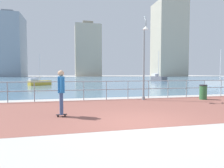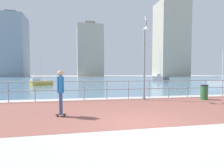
# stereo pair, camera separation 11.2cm
# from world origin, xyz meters

# --- Properties ---
(ground) EXTENTS (220.00, 220.00, 0.00)m
(ground) POSITION_xyz_m (0.00, 40.00, 0.00)
(ground) COLOR #ADAAA5
(brick_paving) EXTENTS (28.00, 6.34, 0.01)m
(brick_paving) POSITION_xyz_m (0.00, 2.59, 0.00)
(brick_paving) COLOR brown
(brick_paving) RESTS_ON ground
(harbor_water) EXTENTS (180.00, 88.00, 0.00)m
(harbor_water) POSITION_xyz_m (0.00, 50.76, 0.00)
(harbor_water) COLOR slate
(harbor_water) RESTS_ON ground
(waterfront_railing) EXTENTS (25.25, 0.06, 1.17)m
(waterfront_railing) POSITION_xyz_m (-0.00, 5.76, 0.81)
(waterfront_railing) COLOR #8C99A3
(waterfront_railing) RESTS_ON ground
(lamppost) EXTENTS (0.40, 0.81, 5.06)m
(lamppost) POSITION_xyz_m (2.17, 4.99, 2.80)
(lamppost) COLOR gray
(lamppost) RESTS_ON ground
(skateboarder) EXTENTS (0.41, 0.56, 1.74)m
(skateboarder) POSITION_xyz_m (-2.54, 1.57, 1.05)
(skateboarder) COLOR black
(skateboarder) RESTS_ON ground
(trash_bin) EXTENTS (0.46, 0.46, 0.93)m
(trash_bin) POSITION_xyz_m (5.91, 4.49, 0.47)
(trash_bin) COLOR #2D6638
(trash_bin) RESTS_ON ground
(sailboat_white) EXTENTS (3.14, 3.12, 4.75)m
(sailboat_white) POSITION_xyz_m (16.93, 14.97, 0.45)
(sailboat_white) COLOR white
(sailboat_white) RESTS_ON ground
(sailboat_teal) EXTENTS (2.98, 2.54, 4.24)m
(sailboat_teal) POSITION_xyz_m (-6.31, 21.81, 0.40)
(sailboat_teal) COLOR gold
(sailboat_teal) RESTS_ON ground
(sailboat_gray) EXTENTS (1.80, 4.74, 6.53)m
(sailboat_gray) POSITION_xyz_m (17.07, 33.03, 0.62)
(sailboat_gray) COLOR #595960
(sailboat_gray) RESTS_ON ground
(tower_glass) EXTENTS (16.21, 13.25, 42.05)m
(tower_glass) POSITION_xyz_m (51.75, 90.24, 20.19)
(tower_glass) COLOR #B2AD99
(tower_glass) RESTS_ON ground
(tower_steel) EXTENTS (12.91, 15.74, 32.43)m
(tower_steel) POSITION_xyz_m (-31.12, 98.54, 15.38)
(tower_steel) COLOR #8493A3
(tower_steel) RESTS_ON ground
(tower_concrete) EXTENTS (14.46, 10.47, 30.98)m
(tower_concrete) POSITION_xyz_m (8.27, 103.30, 14.66)
(tower_concrete) COLOR #B2AD99
(tower_concrete) RESTS_ON ground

